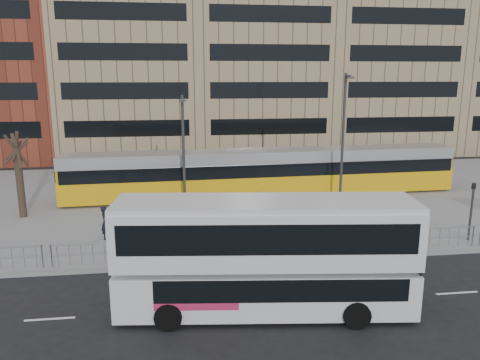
{
  "coord_description": "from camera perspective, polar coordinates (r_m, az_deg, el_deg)",
  "views": [
    {
      "loc": [
        -5.12,
        -20.33,
        8.75
      ],
      "look_at": [
        -1.65,
        6.0,
        2.73
      ],
      "focal_mm": 35.0,
      "sensor_mm": 36.0,
      "label": 1
    }
  ],
  "objects": [
    {
      "name": "ground",
      "position": [
        22.72,
        6.21,
        -9.96
      ],
      "size": [
        120.0,
        120.0,
        0.0
      ],
      "primitive_type": "plane",
      "color": "black",
      "rests_on": "ground"
    },
    {
      "name": "plaza",
      "position": [
        33.86,
        1.44,
        -2.07
      ],
      "size": [
        64.0,
        24.0,
        0.15
      ],
      "primitive_type": "cube",
      "color": "gray",
      "rests_on": "ground"
    },
    {
      "name": "kerb",
      "position": [
        22.73,
        6.19,
        -9.74
      ],
      "size": [
        64.0,
        0.25,
        0.17
      ],
      "primitive_type": "cube",
      "color": "gray",
      "rests_on": "ground"
    },
    {
      "name": "building_row",
      "position": [
        55.16,
        -0.57,
        17.1
      ],
      "size": [
        70.4,
        18.4,
        31.2
      ],
      "color": "brown",
      "rests_on": "ground"
    },
    {
      "name": "pedestrian_barrier",
      "position": [
        23.34,
        10.79,
        -6.9
      ],
      "size": [
        32.07,
        0.07,
        1.1
      ],
      "color": "gray",
      "rests_on": "plaza"
    },
    {
      "name": "road_markings",
      "position": [
        19.51,
        12.01,
        -14.16
      ],
      "size": [
        62.0,
        0.12,
        0.01
      ],
      "primitive_type": "cube",
      "color": "white",
      "rests_on": "ground"
    },
    {
      "name": "double_decker_bus",
      "position": [
        17.38,
        3.08,
        -8.87
      ],
      "size": [
        11.06,
        3.71,
        4.34
      ],
      "rotation": [
        0.0,
        0.0,
        -0.11
      ],
      "color": "silver",
      "rests_on": "ground"
    },
    {
      "name": "tram",
      "position": [
        33.73,
        2.98,
        0.89
      ],
      "size": [
        28.26,
        3.85,
        3.32
      ],
      "rotation": [
        0.0,
        0.0,
        0.04
      ],
      "color": "#DDA30C",
      "rests_on": "plaza"
    },
    {
      "name": "ad_panel",
      "position": [
        23.84,
        14.8,
        -6.77
      ],
      "size": [
        0.73,
        0.1,
        1.37
      ],
      "rotation": [
        0.0,
        0.0,
        0.06
      ],
      "color": "#2D2D30",
      "rests_on": "plaza"
    },
    {
      "name": "pedestrian",
      "position": [
        25.95,
        -16.08,
        -5.02
      ],
      "size": [
        0.5,
        0.69,
        1.79
      ],
      "primitive_type": "imported",
      "rotation": [
        0.0,
        0.0,
        1.46
      ],
      "color": "black",
      "rests_on": "plaza"
    },
    {
      "name": "traffic_light_west",
      "position": [
        22.7,
        2.17,
        -4.21
      ],
      "size": [
        0.19,
        0.22,
        3.1
      ],
      "rotation": [
        0.0,
        0.0,
        0.13
      ],
      "color": "#2D2D30",
      "rests_on": "plaza"
    },
    {
      "name": "traffic_light_east",
      "position": [
        27.32,
        26.43,
        -2.63
      ],
      "size": [
        0.23,
        0.25,
        3.1
      ],
      "rotation": [
        0.0,
        0.0,
        0.41
      ],
      "color": "#2D2D30",
      "rests_on": "plaza"
    },
    {
      "name": "lamp_post_west",
      "position": [
        30.22,
        -6.91,
        3.98
      ],
      "size": [
        0.45,
        1.04,
        7.32
      ],
      "color": "#2D2D30",
      "rests_on": "plaza"
    },
    {
      "name": "lamp_post_east",
      "position": [
        32.08,
        12.48,
        5.53
      ],
      "size": [
        0.45,
        1.04,
        8.69
      ],
      "color": "#2D2D30",
      "rests_on": "plaza"
    },
    {
      "name": "bare_tree",
      "position": [
        30.91,
        -25.81,
        5.61
      ],
      "size": [
        3.87,
        3.87,
        7.22
      ],
      "color": "black",
      "rests_on": "plaza"
    }
  ]
}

